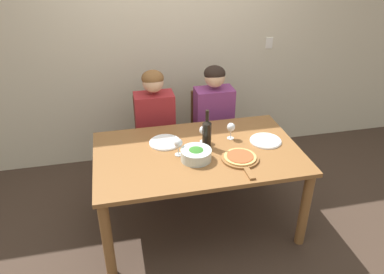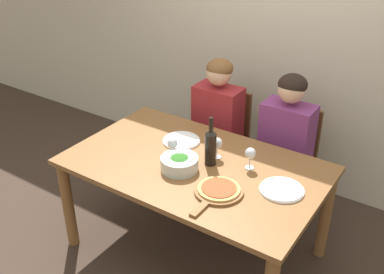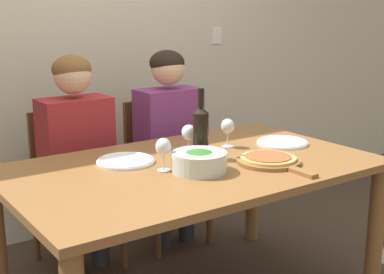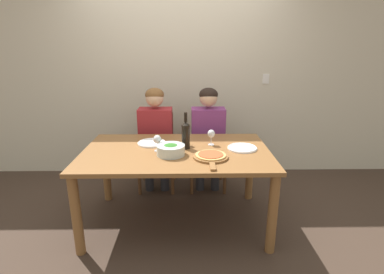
{
  "view_description": "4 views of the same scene",
  "coord_description": "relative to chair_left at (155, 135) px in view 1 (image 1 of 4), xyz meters",
  "views": [
    {
      "loc": [
        -0.62,
        -2.57,
        2.36
      ],
      "look_at": [
        -0.05,
        -0.0,
        0.89
      ],
      "focal_mm": 35.0,
      "sensor_mm": 36.0,
      "label": 1
    },
    {
      "loc": [
        1.4,
        -2.12,
        2.33
      ],
      "look_at": [
        -0.04,
        0.03,
        0.92
      ],
      "focal_mm": 42.0,
      "sensor_mm": 36.0,
      "label": 2
    },
    {
      "loc": [
        -1.37,
        -1.95,
        1.44
      ],
      "look_at": [
        0.09,
        0.12,
        0.83
      ],
      "focal_mm": 50.0,
      "sensor_mm": 36.0,
      "label": 3
    },
    {
      "loc": [
        0.1,
        -2.57,
        1.67
      ],
      "look_at": [
        0.15,
        0.06,
        0.85
      ],
      "focal_mm": 28.0,
      "sensor_mm": 36.0,
      "label": 4
    }
  ],
  "objects": [
    {
      "name": "person_woman",
      "position": [
        0.0,
        -0.11,
        0.25
      ],
      "size": [
        0.47,
        0.51,
        1.21
      ],
      "color": "#28282D",
      "rests_on": "ground"
    },
    {
      "name": "chair_right",
      "position": [
        0.6,
        0.0,
        0.0
      ],
      "size": [
        0.42,
        0.42,
        0.88
      ],
      "color": "brown",
      "rests_on": "ground"
    },
    {
      "name": "wine_glass_left",
      "position": [
        0.09,
        -0.85,
        0.37
      ],
      "size": [
        0.07,
        0.07,
        0.15
      ],
      "color": "silver",
      "rests_on": "dining_table"
    },
    {
      "name": "dinner_plate_left",
      "position": [
        0.02,
        -0.63,
        0.27
      ],
      "size": [
        0.27,
        0.27,
        0.02
      ],
      "color": "white",
      "rests_on": "dining_table"
    },
    {
      "name": "person_man",
      "position": [
        0.6,
        -0.11,
        0.25
      ],
      "size": [
        0.47,
        0.51,
        1.21
      ],
      "color": "#28282D",
      "rests_on": "ground"
    },
    {
      "name": "wine_glass_right",
      "position": [
        0.59,
        -0.68,
        0.37
      ],
      "size": [
        0.07,
        0.07,
        0.15
      ],
      "color": "silver",
      "rests_on": "dining_table"
    },
    {
      "name": "dinner_plate_right",
      "position": [
        0.87,
        -0.8,
        0.27
      ],
      "size": [
        0.27,
        0.27,
        0.02
      ],
      "color": "white",
      "rests_on": "dining_table"
    },
    {
      "name": "ground_plane",
      "position": [
        0.26,
        -0.83,
        -0.48
      ],
      "size": [
        40.0,
        40.0,
        0.0
      ],
      "primitive_type": "plane",
      "color": "#3D2D23"
    },
    {
      "name": "dining_table",
      "position": [
        0.26,
        -0.83,
        0.16
      ],
      "size": [
        1.7,
        1.04,
        0.74
      ],
      "color": "brown",
      "rests_on": "ground"
    },
    {
      "name": "broccoli_bowl",
      "position": [
        0.22,
        -0.94,
        0.31
      ],
      "size": [
        0.25,
        0.25,
        0.1
      ],
      "color": "silver",
      "rests_on": "dining_table"
    },
    {
      "name": "wine_bottle",
      "position": [
        0.35,
        -0.78,
        0.4
      ],
      "size": [
        0.08,
        0.08,
        0.34
      ],
      "color": "black",
      "rests_on": "dining_table"
    },
    {
      "name": "chair_left",
      "position": [
        0.0,
        0.0,
        0.0
      ],
      "size": [
        0.42,
        0.42,
        0.88
      ],
      "color": "brown",
      "rests_on": "ground"
    },
    {
      "name": "wine_glass_centre",
      "position": [
        0.34,
        -0.68,
        0.37
      ],
      "size": [
        0.07,
        0.07,
        0.15
      ],
      "color": "silver",
      "rests_on": "dining_table"
    },
    {
      "name": "back_wall",
      "position": [
        0.26,
        0.45,
        0.87
      ],
      "size": [
        10.0,
        0.06,
        2.7
      ],
      "color": "beige",
      "rests_on": "ground"
    },
    {
      "name": "pizza_on_board",
      "position": [
        0.56,
        -1.03,
        0.28
      ],
      "size": [
        0.3,
        0.44,
        0.04
      ],
      "color": "brown",
      "rests_on": "dining_table"
    }
  ]
}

